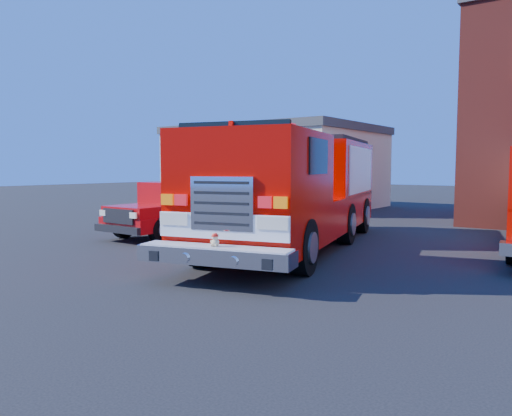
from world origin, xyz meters
The scene contains 4 objects.
ground centered at (0.00, 0.00, 0.00)m, with size 100.00×100.00×0.00m, color black.
side_building centered at (-9.00, 13.00, 2.20)m, with size 10.20×8.20×4.35m.
fire_engine centered at (-0.71, 1.64, 1.60)m, with size 5.26×10.42×3.09m.
pickup_truck centered at (-5.17, 1.69, 0.81)m, with size 1.90×5.23×1.71m.
Camera 1 is at (6.40, -9.92, 2.20)m, focal length 35.00 mm.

